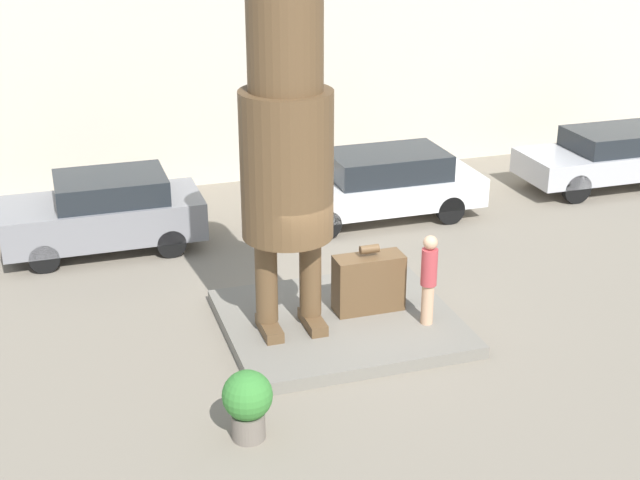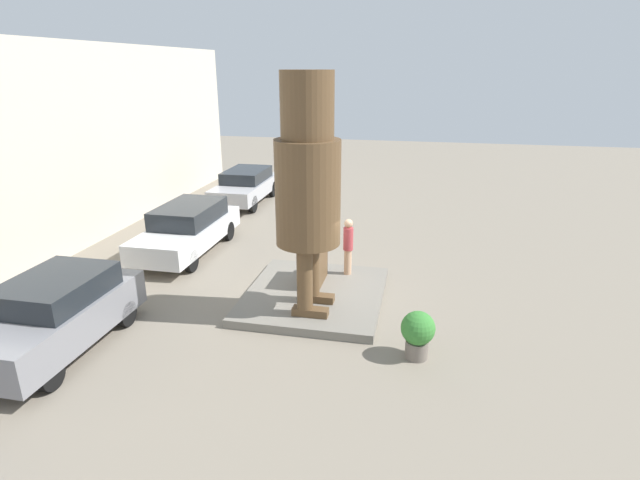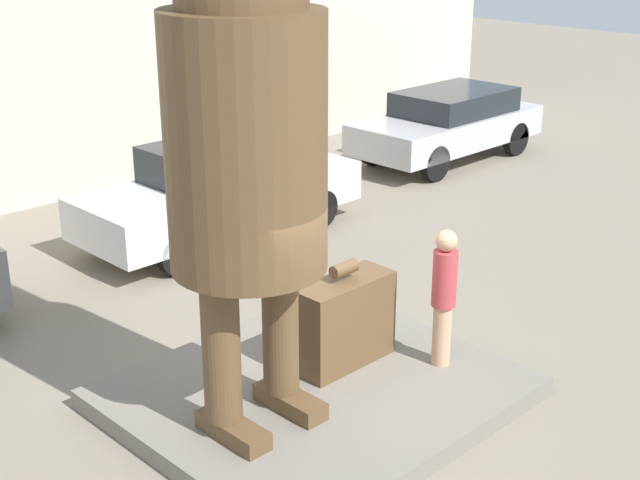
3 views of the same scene
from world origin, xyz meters
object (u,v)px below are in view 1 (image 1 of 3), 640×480
(tourist, at_px, (429,276))
(parked_car_white, at_px, (380,184))
(parked_car_grey, at_px, (105,212))
(planter_pot, at_px, (248,401))
(parked_car_silver, at_px, (611,156))
(statue_figure, at_px, (287,144))
(giant_suitcase, at_px, (369,283))

(tourist, bearing_deg, parked_car_white, 77.02)
(parked_car_grey, bearing_deg, planter_pot, 99.22)
(tourist, bearing_deg, parked_car_grey, 131.33)
(parked_car_white, distance_m, planter_pot, 8.92)
(parked_car_grey, relative_size, planter_pot, 3.88)
(tourist, height_order, parked_car_silver, tourist)
(tourist, distance_m, parked_car_silver, 9.51)
(tourist, xyz_separation_m, parked_car_white, (1.26, 5.45, -0.28))
(statue_figure, xyz_separation_m, giant_suitcase, (1.50, 0.20, -2.69))
(statue_figure, relative_size, parked_car_grey, 1.35)
(parked_car_silver, bearing_deg, tourist, 37.28)
(parked_car_silver, distance_m, planter_pot, 13.62)
(statue_figure, relative_size, giant_suitcase, 4.48)
(giant_suitcase, height_order, parked_car_silver, parked_car_silver)
(parked_car_white, height_order, parked_car_silver, parked_car_white)
(statue_figure, height_order, giant_suitcase, statue_figure)
(statue_figure, height_order, parked_car_silver, statue_figure)
(parked_car_grey, xyz_separation_m, planter_pot, (1.22, -7.52, -0.25))
(tourist, xyz_separation_m, parked_car_silver, (7.57, 5.76, -0.30))
(parked_car_white, bearing_deg, parked_car_grey, -0.49)
(giant_suitcase, distance_m, tourist, 1.16)
(tourist, relative_size, parked_car_white, 0.34)
(parked_car_white, bearing_deg, giant_suitcase, 66.49)
(parked_car_silver, bearing_deg, giant_suitcase, 30.78)
(statue_figure, relative_size, planter_pot, 5.26)
(tourist, height_order, parked_car_white, tourist)
(planter_pot, bearing_deg, tourist, 29.24)
(giant_suitcase, distance_m, parked_car_silver, 9.70)
(parked_car_white, xyz_separation_m, parked_car_silver, (6.31, 0.31, -0.02))
(parked_car_white, relative_size, planter_pot, 4.53)
(tourist, bearing_deg, statue_figure, 165.24)
(statue_figure, xyz_separation_m, parked_car_white, (3.53, 4.85, -2.60))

